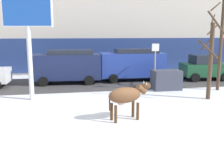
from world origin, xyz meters
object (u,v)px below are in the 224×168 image
at_px(cow_brown, 126,96).
at_px(car_darkgreen_hatchback, 205,67).
at_px(street_sign, 155,63).
at_px(bare_tree_right_lot, 211,58).
at_px(car_blue_van, 132,64).
at_px(dumpster, 166,80).
at_px(bare_tree_left_lot, 220,42).
at_px(pedestrian_near_billboard, 159,63).
at_px(car_navy_van, 67,65).
at_px(billboard, 27,15).

relative_size(cow_brown, car_darkgreen_hatchback, 0.54).
height_order(car_darkgreen_hatchback, street_sign, street_sign).
xyz_separation_m(bare_tree_right_lot, street_sign, (-2.03, 2.69, -0.51)).
xyz_separation_m(car_blue_van, car_darkgreen_hatchback, (5.39, -0.72, -0.32)).
distance_m(cow_brown, dumpster, 6.47).
bearing_deg(car_darkgreen_hatchback, bare_tree_left_lot, -107.77).
xyz_separation_m(cow_brown, bare_tree_right_lot, (5.05, 2.52, 1.19)).
xyz_separation_m(pedestrian_near_billboard, bare_tree_right_lot, (-0.57, -8.98, 1.30)).
bearing_deg(bare_tree_left_lot, dumpster, 167.31).
distance_m(pedestrian_near_billboard, bare_tree_left_lot, 7.34).
bearing_deg(car_darkgreen_hatchback, car_blue_van, 172.37).
relative_size(bare_tree_left_lot, bare_tree_right_lot, 1.20).
relative_size(car_navy_van, pedestrian_near_billboard, 2.71).
bearing_deg(pedestrian_near_billboard, street_sign, -112.46).
height_order(car_navy_van, street_sign, street_sign).
height_order(bare_tree_left_lot, dumpster, bare_tree_left_lot).
height_order(car_navy_van, car_blue_van, same).
bearing_deg(car_blue_van, bare_tree_right_lot, -68.06).
bearing_deg(dumpster, bare_tree_left_lot, -12.69).
bearing_deg(street_sign, cow_brown, -120.15).
xyz_separation_m(pedestrian_near_billboard, dumpster, (-1.84, -6.26, -0.28)).
relative_size(bare_tree_right_lot, dumpster, 2.66).
xyz_separation_m(car_darkgreen_hatchback, pedestrian_near_billboard, (-2.31, 3.48, -0.05)).
bearing_deg(car_navy_van, billboard, -113.87).
relative_size(car_navy_van, dumpster, 2.76).
bearing_deg(bare_tree_right_lot, car_blue_van, 111.94).
bearing_deg(car_navy_van, car_blue_van, 3.20).
xyz_separation_m(bare_tree_left_lot, street_sign, (-3.80, 0.66, -1.26)).
distance_m(car_navy_van, dumpster, 6.81).
relative_size(car_blue_van, dumpster, 2.76).
distance_m(car_blue_van, bare_tree_right_lot, 6.77).
height_order(pedestrian_near_billboard, bare_tree_left_lot, bare_tree_left_lot).
height_order(billboard, bare_tree_right_lot, billboard).
bearing_deg(pedestrian_near_billboard, car_blue_van, -138.15).
bearing_deg(car_blue_van, pedestrian_near_billboard, 41.85).
relative_size(pedestrian_near_billboard, bare_tree_left_lot, 0.32).
height_order(billboard, car_blue_van, billboard).
bearing_deg(billboard, dumpster, 8.09).
bearing_deg(pedestrian_near_billboard, cow_brown, -116.07).
distance_m(car_darkgreen_hatchback, bare_tree_right_lot, 6.33).
bearing_deg(car_navy_van, bare_tree_right_lot, -39.51).
relative_size(pedestrian_near_billboard, dumpster, 1.02).
bearing_deg(billboard, bare_tree_right_lot, -9.87).
height_order(car_navy_van, dumpster, car_navy_van).
bearing_deg(dumpster, car_navy_van, 151.41).
bearing_deg(bare_tree_right_lot, cow_brown, -153.46).
bearing_deg(car_darkgreen_hatchback, pedestrian_near_billboard, 123.58).
bearing_deg(car_darkgreen_hatchback, dumpster, -146.11).
xyz_separation_m(car_blue_van, bare_tree_left_lot, (4.27, -4.19, 1.69)).
height_order(bare_tree_right_lot, dumpster, bare_tree_right_lot).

